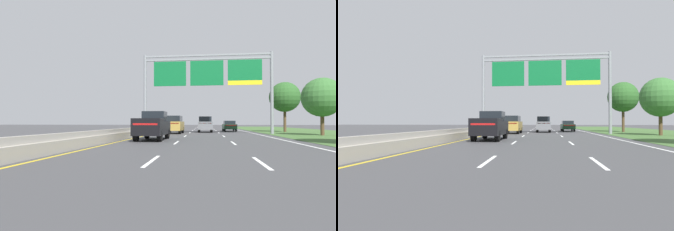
% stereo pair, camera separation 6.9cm
% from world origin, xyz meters
% --- Properties ---
extents(ground_plane, '(220.00, 220.00, 0.00)m').
position_xyz_m(ground_plane, '(0.00, 35.00, 0.00)').
color(ground_plane, '#3D3D3F').
extents(lane_striping, '(11.96, 106.00, 0.01)m').
position_xyz_m(lane_striping, '(0.00, 34.54, 0.00)').
color(lane_striping, white).
rests_on(lane_striping, ground).
extents(grass_verge_right, '(14.00, 110.00, 0.02)m').
position_xyz_m(grass_verge_right, '(13.95, 35.00, 0.01)').
color(grass_verge_right, '#3D602D').
rests_on(grass_verge_right, ground).
extents(median_barrier_concrete, '(0.60, 110.00, 0.85)m').
position_xyz_m(median_barrier_concrete, '(-6.60, 35.00, 0.35)').
color(median_barrier_concrete, '#A8A399').
rests_on(median_barrier_concrete, ground).
extents(overhead_sign_gantry, '(15.06, 0.42, 9.45)m').
position_xyz_m(overhead_sign_gantry, '(0.30, 34.12, 6.70)').
color(overhead_sign_gantry, gray).
rests_on(overhead_sign_gantry, ground).
extents(pickup_truck_black, '(2.07, 5.43, 2.20)m').
position_xyz_m(pickup_truck_black, '(-3.91, 22.09, 1.07)').
color(pickup_truck_black, black).
rests_on(pickup_truck_black, ground).
extents(car_grey_centre_lane_suv, '(1.91, 4.70, 2.11)m').
position_xyz_m(car_grey_centre_lane_suv, '(0.13, 39.60, 1.10)').
color(car_grey_centre_lane_suv, slate).
rests_on(car_grey_centre_lane_suv, ground).
extents(car_darkgreen_right_lane_sedan, '(1.88, 4.42, 1.57)m').
position_xyz_m(car_darkgreen_right_lane_sedan, '(3.73, 44.12, 0.82)').
color(car_darkgreen_right_lane_sedan, '#193D23').
rests_on(car_darkgreen_right_lane_sedan, ground).
extents(car_gold_left_lane_suv, '(2.04, 4.75, 2.11)m').
position_xyz_m(car_gold_left_lane_suv, '(-3.55, 34.60, 1.10)').
color(car_gold_left_lane_suv, '#A38438').
rests_on(car_gold_left_lane_suv, ground).
extents(roadside_tree_mid, '(3.98, 3.98, 5.88)m').
position_xyz_m(roadside_tree_mid, '(11.86, 31.20, 3.88)').
color(roadside_tree_mid, '#4C3823').
rests_on(roadside_tree_mid, ground).
extents(roadside_tree_far, '(4.10, 4.10, 6.86)m').
position_xyz_m(roadside_tree_far, '(10.94, 41.23, 4.79)').
color(roadside_tree_far, '#4C3823').
rests_on(roadside_tree_far, ground).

